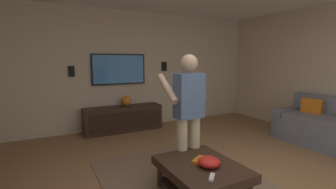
{
  "coord_description": "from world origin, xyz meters",
  "views": [
    {
      "loc": [
        -2.0,
        1.79,
        1.57
      ],
      "look_at": [
        1.38,
        0.03,
        1.03
      ],
      "focal_mm": 26.01,
      "sensor_mm": 36.0,
      "label": 1
    }
  ],
  "objects_px": {
    "couch": "(332,130)",
    "coffee_table": "(201,173)",
    "media_console": "(123,119)",
    "wall_speaker_right": "(71,71)",
    "book": "(202,161)",
    "vase_round": "(126,101)",
    "person_standing": "(188,109)",
    "tv": "(119,69)",
    "remote_white": "(212,177)",
    "wall_speaker_left": "(164,66)",
    "bowl": "(209,162)"
  },
  "relations": [
    {
      "from": "coffee_table",
      "to": "tv",
      "type": "xyz_separation_m",
      "value": [
        3.23,
        -0.01,
        1.07
      ]
    },
    {
      "from": "vase_round",
      "to": "person_standing",
      "type": "bearing_deg",
      "value": -179.27
    },
    {
      "from": "person_standing",
      "to": "book",
      "type": "xyz_separation_m",
      "value": [
        -0.47,
        0.1,
        -0.51
      ]
    },
    {
      "from": "tv",
      "to": "vase_round",
      "type": "xyz_separation_m",
      "value": [
        -0.19,
        -0.09,
        -0.7
      ]
    },
    {
      "from": "tv",
      "to": "wall_speaker_right",
      "type": "xyz_separation_m",
      "value": [
        0.01,
        1.0,
        -0.02
      ]
    },
    {
      "from": "wall_speaker_left",
      "to": "wall_speaker_right",
      "type": "bearing_deg",
      "value": 90.0
    },
    {
      "from": "couch",
      "to": "remote_white",
      "type": "relative_size",
      "value": 12.67
    },
    {
      "from": "person_standing",
      "to": "remote_white",
      "type": "height_order",
      "value": "person_standing"
    },
    {
      "from": "tv",
      "to": "wall_speaker_right",
      "type": "height_order",
      "value": "tv"
    },
    {
      "from": "bowl",
      "to": "remote_white",
      "type": "xyz_separation_m",
      "value": [
        -0.23,
        0.14,
        -0.04
      ]
    },
    {
      "from": "couch",
      "to": "wall_speaker_left",
      "type": "distance_m",
      "value": 3.71
    },
    {
      "from": "couch",
      "to": "vase_round",
      "type": "height_order",
      "value": "couch"
    },
    {
      "from": "vase_round",
      "to": "wall_speaker_left",
      "type": "relative_size",
      "value": 1.0
    },
    {
      "from": "book",
      "to": "remote_white",
      "type": "bearing_deg",
      "value": 39.03
    },
    {
      "from": "couch",
      "to": "vase_round",
      "type": "xyz_separation_m",
      "value": [
        2.79,
        2.95,
        0.34
      ]
    },
    {
      "from": "couch",
      "to": "coffee_table",
      "type": "height_order",
      "value": "couch"
    },
    {
      "from": "couch",
      "to": "vase_round",
      "type": "bearing_deg",
      "value": -43.33
    },
    {
      "from": "couch",
      "to": "remote_white",
      "type": "distance_m",
      "value": 3.2
    },
    {
      "from": "person_standing",
      "to": "vase_round",
      "type": "relative_size",
      "value": 7.45
    },
    {
      "from": "remote_white",
      "to": "vase_round",
      "type": "distance_m",
      "value": 3.38
    },
    {
      "from": "bowl",
      "to": "wall_speaker_left",
      "type": "distance_m",
      "value": 3.65
    },
    {
      "from": "media_console",
      "to": "vase_round",
      "type": "xyz_separation_m",
      "value": [
        0.05,
        -0.09,
        0.39
      ]
    },
    {
      "from": "person_standing",
      "to": "wall_speaker_left",
      "type": "relative_size",
      "value": 7.45
    },
    {
      "from": "couch",
      "to": "media_console",
      "type": "bearing_deg",
      "value": -41.97
    },
    {
      "from": "couch",
      "to": "media_console",
      "type": "relative_size",
      "value": 1.12
    },
    {
      "from": "person_standing",
      "to": "book",
      "type": "bearing_deg",
      "value": 167.08
    },
    {
      "from": "tv",
      "to": "person_standing",
      "type": "bearing_deg",
      "value": 2.59
    },
    {
      "from": "book",
      "to": "wall_speaker_right",
      "type": "xyz_separation_m",
      "value": [
        3.2,
        1.02,
        0.92
      ]
    },
    {
      "from": "bowl",
      "to": "tv",
      "type": "bearing_deg",
      "value": 0.39
    },
    {
      "from": "media_console",
      "to": "wall_speaker_right",
      "type": "xyz_separation_m",
      "value": [
        0.25,
        1.0,
        1.06
      ]
    },
    {
      "from": "media_console",
      "to": "tv",
      "type": "xyz_separation_m",
      "value": [
        0.24,
        0.0,
        1.09
      ]
    },
    {
      "from": "vase_round",
      "to": "media_console",
      "type": "bearing_deg",
      "value": 117.95
    },
    {
      "from": "media_console",
      "to": "vase_round",
      "type": "bearing_deg",
      "value": 117.95
    },
    {
      "from": "couch",
      "to": "wall_speaker_left",
      "type": "bearing_deg",
      "value": -57.61
    },
    {
      "from": "remote_white",
      "to": "bowl",
      "type": "bearing_deg",
      "value": -165.32
    },
    {
      "from": "remote_white",
      "to": "wall_speaker_right",
      "type": "height_order",
      "value": "wall_speaker_right"
    },
    {
      "from": "tv",
      "to": "remote_white",
      "type": "distance_m",
      "value": 3.68
    },
    {
      "from": "media_console",
      "to": "person_standing",
      "type": "xyz_separation_m",
      "value": [
        -2.48,
        -0.12,
        0.66
      ]
    },
    {
      "from": "coffee_table",
      "to": "book",
      "type": "height_order",
      "value": "book"
    },
    {
      "from": "wall_speaker_left",
      "to": "media_console",
      "type": "bearing_deg",
      "value": 102.52
    },
    {
      "from": "couch",
      "to": "person_standing",
      "type": "bearing_deg",
      "value": -4.98
    },
    {
      "from": "remote_white",
      "to": "wall_speaker_right",
      "type": "xyz_separation_m",
      "value": [
        3.57,
        0.89,
        0.92
      ]
    },
    {
      "from": "bowl",
      "to": "wall_speaker_right",
      "type": "xyz_separation_m",
      "value": [
        3.34,
        1.02,
        0.88
      ]
    },
    {
      "from": "coffee_table",
      "to": "vase_round",
      "type": "bearing_deg",
      "value": -1.93
    },
    {
      "from": "tv",
      "to": "book",
      "type": "bearing_deg",
      "value": 0.42
    },
    {
      "from": "tv",
      "to": "vase_round",
      "type": "height_order",
      "value": "tv"
    },
    {
      "from": "book",
      "to": "media_console",
      "type": "bearing_deg",
      "value": -120.09
    },
    {
      "from": "couch",
      "to": "coffee_table",
      "type": "relative_size",
      "value": 1.9
    },
    {
      "from": "coffee_table",
      "to": "bowl",
      "type": "height_order",
      "value": "bowl"
    },
    {
      "from": "book",
      "to": "wall_speaker_left",
      "type": "height_order",
      "value": "wall_speaker_left"
    }
  ]
}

